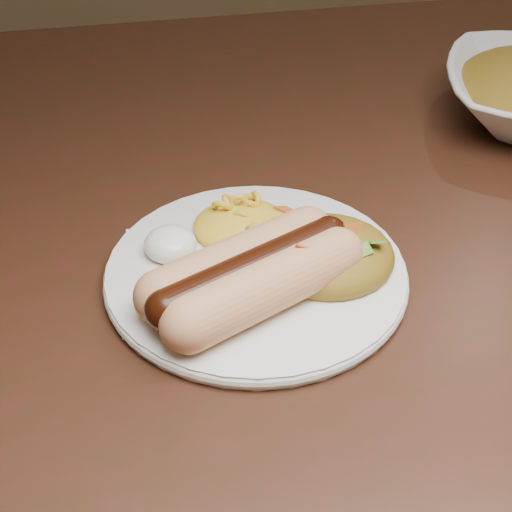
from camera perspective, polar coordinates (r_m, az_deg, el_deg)
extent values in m
cube|color=#391811|center=(0.70, 6.70, 5.22)|extent=(1.60, 0.90, 0.04)
cylinder|color=white|center=(0.55, 0.00, -1.31)|extent=(0.26, 0.26, 0.01)
cylinder|color=#FEB06A|center=(0.50, 0.10, -2.60)|extent=(0.14, 0.09, 0.04)
cylinder|color=#FEB06A|center=(0.52, -0.63, -0.37)|extent=(0.14, 0.09, 0.04)
cylinder|color=black|center=(0.51, -0.28, -1.11)|extent=(0.14, 0.09, 0.03)
ellipsoid|color=yellow|center=(0.58, -1.19, 3.39)|extent=(0.09, 0.09, 0.03)
ellipsoid|color=white|center=(0.56, -6.91, 1.33)|extent=(0.05, 0.05, 0.03)
ellipsoid|color=#A73807|center=(0.55, 5.79, 0.61)|extent=(0.10, 0.10, 0.04)
cube|color=white|center=(0.55, -9.18, -2.81)|extent=(0.04, 0.12, 0.00)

